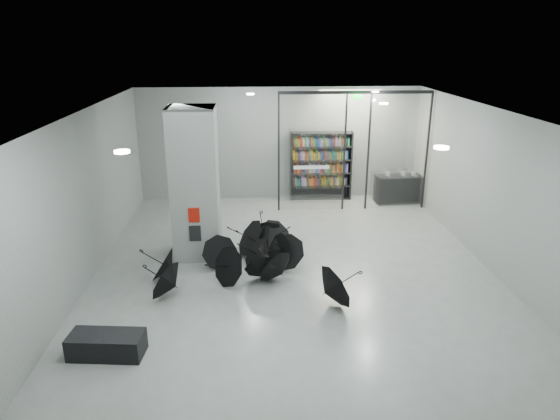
{
  "coord_description": "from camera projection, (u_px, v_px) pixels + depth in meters",
  "views": [
    {
      "loc": [
        -1.03,
        -10.62,
        5.64
      ],
      "look_at": [
        -0.3,
        1.5,
        1.4
      ],
      "focal_mm": 31.95,
      "sensor_mm": 36.0,
      "label": 1
    }
  ],
  "objects": [
    {
      "name": "umbrella_cluster",
      "position": [
        256.0,
        260.0,
        12.57
      ],
      "size": [
        4.91,
        4.8,
        1.3
      ],
      "color": "black",
      "rests_on": "ground"
    },
    {
      "name": "room",
      "position": [
        298.0,
        170.0,
        10.99
      ],
      "size": [
        14.0,
        14.02,
        4.01
      ],
      "color": "gray",
      "rests_on": "ground"
    },
    {
      "name": "shop_counter",
      "position": [
        399.0,
        189.0,
        17.77
      ],
      "size": [
        1.68,
        0.76,
        0.99
      ],
      "primitive_type": "cube",
      "rotation": [
        0.0,
        0.0,
        0.06
      ],
      "color": "black",
      "rests_on": "ground"
    },
    {
      "name": "bookshelf",
      "position": [
        321.0,
        166.0,
        17.97
      ],
      "size": [
        2.24,
        0.52,
        2.44
      ],
      "primitive_type": null,
      "rotation": [
        0.0,
        0.0,
        -0.04
      ],
      "color": "black",
      "rests_on": "ground"
    },
    {
      "name": "info_panel",
      "position": [
        195.0,
        233.0,
        12.81
      ],
      "size": [
        0.3,
        0.03,
        0.42
      ],
      "primitive_type": "cube",
      "color": "black",
      "rests_on": "column"
    },
    {
      "name": "glass_partition",
      "position": [
        354.0,
        147.0,
        16.53
      ],
      "size": [
        5.06,
        0.08,
        4.0
      ],
      "color": "silver",
      "rests_on": "ground"
    },
    {
      "name": "column",
      "position": [
        195.0,
        184.0,
        13.01
      ],
      "size": [
        1.2,
        1.2,
        4.0
      ],
      "primitive_type": "cube",
      "color": "slate",
      "rests_on": "ground"
    },
    {
      "name": "fire_cabinet",
      "position": [
        194.0,
        215.0,
        12.64
      ],
      "size": [
        0.28,
        0.04,
        0.38
      ],
      "primitive_type": "cube",
      "color": "#A50A07",
      "rests_on": "column"
    },
    {
      "name": "bench",
      "position": [
        107.0,
        345.0,
        9.25
      ],
      "size": [
        1.42,
        0.73,
        0.44
      ],
      "primitive_type": "cube",
      "rotation": [
        0.0,
        0.0,
        -0.1
      ],
      "color": "black",
      "rests_on": "ground"
    },
    {
      "name": "exit_sign",
      "position": [
        358.0,
        97.0,
        15.8
      ],
      "size": [
        0.3,
        0.06,
        0.15
      ],
      "primitive_type": "cube",
      "color": "#0CE533",
      "rests_on": "room"
    }
  ]
}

